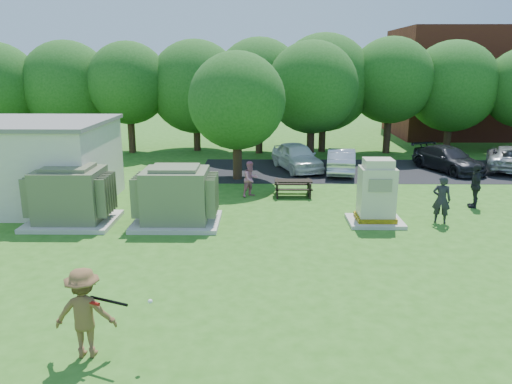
{
  "coord_description": "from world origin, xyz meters",
  "views": [
    {
      "loc": [
        0.21,
        -12.24,
        5.55
      ],
      "look_at": [
        0.0,
        4.0,
        1.3
      ],
      "focal_mm": 35.0,
      "sensor_mm": 36.0,
      "label": 1
    }
  ],
  "objects_px": {
    "car_white": "(297,157)",
    "person_walking_right": "(475,186)",
    "picnic_table": "(293,186)",
    "car_silver_a": "(341,161)",
    "person_by_generator": "(442,200)",
    "batter": "(85,313)",
    "car_silver_b": "(509,158)",
    "transformer_left": "(71,197)",
    "person_at_picnic": "(251,179)",
    "car_dark": "(448,159)",
    "transformer_right": "(176,197)",
    "generator_cabinet": "(376,195)"
  },
  "relations": [
    {
      "from": "picnic_table",
      "to": "person_by_generator",
      "type": "height_order",
      "value": "person_by_generator"
    },
    {
      "from": "picnic_table",
      "to": "car_dark",
      "type": "distance_m",
      "value": 9.8
    },
    {
      "from": "person_walking_right",
      "to": "car_white",
      "type": "bearing_deg",
      "value": -122.32
    },
    {
      "from": "batter",
      "to": "person_by_generator",
      "type": "xyz_separation_m",
      "value": [
        9.7,
        8.38,
        -0.05
      ]
    },
    {
      "from": "transformer_left",
      "to": "car_white",
      "type": "distance_m",
      "value": 12.51
    },
    {
      "from": "generator_cabinet",
      "to": "car_white",
      "type": "bearing_deg",
      "value": 103.65
    },
    {
      "from": "picnic_table",
      "to": "batter",
      "type": "xyz_separation_m",
      "value": [
        -4.71,
        -12.03,
        0.48
      ]
    },
    {
      "from": "person_at_picnic",
      "to": "car_dark",
      "type": "height_order",
      "value": "person_at_picnic"
    },
    {
      "from": "person_at_picnic",
      "to": "car_white",
      "type": "distance_m",
      "value": 5.88
    },
    {
      "from": "batter",
      "to": "generator_cabinet",
      "type": "bearing_deg",
      "value": -134.42
    },
    {
      "from": "person_by_generator",
      "to": "picnic_table",
      "type": "bearing_deg",
      "value": -16.04
    },
    {
      "from": "picnic_table",
      "to": "car_silver_b",
      "type": "distance_m",
      "value": 12.88
    },
    {
      "from": "person_by_generator",
      "to": "batter",
      "type": "bearing_deg",
      "value": 60.98
    },
    {
      "from": "picnic_table",
      "to": "person_at_picnic",
      "type": "bearing_deg",
      "value": -175.59
    },
    {
      "from": "transformer_left",
      "to": "batter",
      "type": "distance_m",
      "value": 8.81
    },
    {
      "from": "generator_cabinet",
      "to": "car_dark",
      "type": "bearing_deg",
      "value": 57.07
    },
    {
      "from": "person_at_picnic",
      "to": "transformer_left",
      "type": "bearing_deg",
      "value": 169.9
    },
    {
      "from": "transformer_left",
      "to": "person_by_generator",
      "type": "distance_m",
      "value": 13.02
    },
    {
      "from": "transformer_right",
      "to": "car_white",
      "type": "height_order",
      "value": "transformer_right"
    },
    {
      "from": "car_dark",
      "to": "car_silver_b",
      "type": "xyz_separation_m",
      "value": [
        3.32,
        0.31,
        0.01
      ]
    },
    {
      "from": "transformer_left",
      "to": "batter",
      "type": "xyz_separation_m",
      "value": [
        3.32,
        -8.15,
        -0.07
      ]
    },
    {
      "from": "batter",
      "to": "car_white",
      "type": "height_order",
      "value": "batter"
    },
    {
      "from": "transformer_right",
      "to": "car_silver_a",
      "type": "bearing_deg",
      "value": 50.11
    },
    {
      "from": "car_silver_a",
      "to": "car_dark",
      "type": "bearing_deg",
      "value": -166.03
    },
    {
      "from": "picnic_table",
      "to": "car_dark",
      "type": "relative_size",
      "value": 0.36
    },
    {
      "from": "car_white",
      "to": "person_walking_right",
      "type": "bearing_deg",
      "value": -64.11
    },
    {
      "from": "person_at_picnic",
      "to": "car_white",
      "type": "height_order",
      "value": "person_at_picnic"
    },
    {
      "from": "transformer_right",
      "to": "generator_cabinet",
      "type": "height_order",
      "value": "generator_cabinet"
    },
    {
      "from": "transformer_right",
      "to": "generator_cabinet",
      "type": "distance_m",
      "value": 7.01
    },
    {
      "from": "batter",
      "to": "person_at_picnic",
      "type": "relative_size",
      "value": 1.19
    },
    {
      "from": "car_white",
      "to": "car_dark",
      "type": "bearing_deg",
      "value": -18.72
    },
    {
      "from": "transformer_right",
      "to": "generator_cabinet",
      "type": "xyz_separation_m",
      "value": [
        7.01,
        0.17,
        0.04
      ]
    },
    {
      "from": "person_by_generator",
      "to": "car_white",
      "type": "bearing_deg",
      "value": -43.14
    },
    {
      "from": "transformer_right",
      "to": "car_silver_b",
      "type": "distance_m",
      "value": 18.51
    },
    {
      "from": "person_at_picnic",
      "to": "person_by_generator",
      "type": "bearing_deg",
      "value": -68.43
    },
    {
      "from": "picnic_table",
      "to": "person_by_generator",
      "type": "distance_m",
      "value": 6.2
    },
    {
      "from": "picnic_table",
      "to": "car_silver_a",
      "type": "bearing_deg",
      "value": 59.14
    },
    {
      "from": "transformer_left",
      "to": "car_silver_a",
      "type": "xyz_separation_m",
      "value": [
        10.76,
        8.44,
        -0.33
      ]
    },
    {
      "from": "person_at_picnic",
      "to": "batter",
      "type": "bearing_deg",
      "value": -144.8
    },
    {
      "from": "batter",
      "to": "person_walking_right",
      "type": "relative_size",
      "value": 1.04
    },
    {
      "from": "person_at_picnic",
      "to": "car_dark",
      "type": "distance_m",
      "value": 11.45
    },
    {
      "from": "batter",
      "to": "car_white",
      "type": "relative_size",
      "value": 0.43
    },
    {
      "from": "person_walking_right",
      "to": "car_white",
      "type": "xyz_separation_m",
      "value": [
        -6.5,
        6.92,
        -0.15
      ]
    },
    {
      "from": "generator_cabinet",
      "to": "car_white",
      "type": "distance_m",
      "value": 9.25
    },
    {
      "from": "car_silver_b",
      "to": "person_at_picnic",
      "type": "bearing_deg",
      "value": 45.52
    },
    {
      "from": "person_by_generator",
      "to": "car_dark",
      "type": "bearing_deg",
      "value": -91.04
    },
    {
      "from": "generator_cabinet",
      "to": "car_dark",
      "type": "xyz_separation_m",
      "value": [
        5.69,
        8.79,
        -0.38
      ]
    },
    {
      "from": "car_white",
      "to": "generator_cabinet",
      "type": "bearing_deg",
      "value": -93.67
    },
    {
      "from": "car_silver_b",
      "to": "transformer_left",
      "type": "bearing_deg",
      "value": 48.42
    },
    {
      "from": "batter",
      "to": "car_white",
      "type": "bearing_deg",
      "value": -109.56
    }
  ]
}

